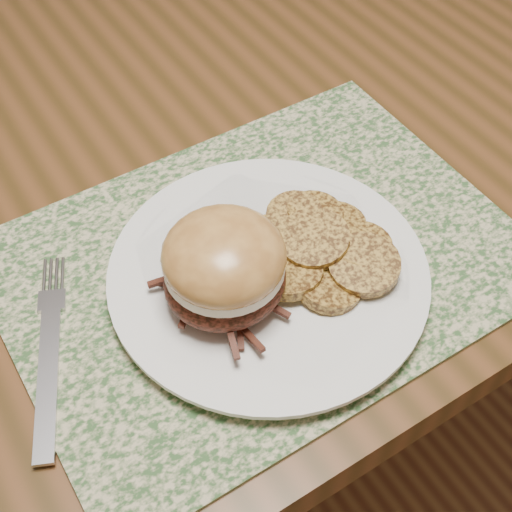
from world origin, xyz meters
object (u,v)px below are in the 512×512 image
(dinner_plate, at_px, (268,275))
(fork, at_px, (49,350))
(pork_sandwich, at_px, (224,266))
(dining_table, at_px, (214,134))

(dinner_plate, bearing_deg, fork, 169.79)
(pork_sandwich, relative_size, fork, 0.71)
(dining_table, relative_size, fork, 8.17)
(dinner_plate, distance_m, fork, 0.19)
(dining_table, relative_size, dinner_plate, 5.77)
(dining_table, xyz_separation_m, fork, (-0.29, -0.24, 0.09))
(dining_table, bearing_deg, pork_sandwich, -117.45)
(pork_sandwich, bearing_deg, dining_table, 43.06)
(pork_sandwich, bearing_deg, dinner_plate, -15.72)
(dining_table, distance_m, fork, 0.39)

